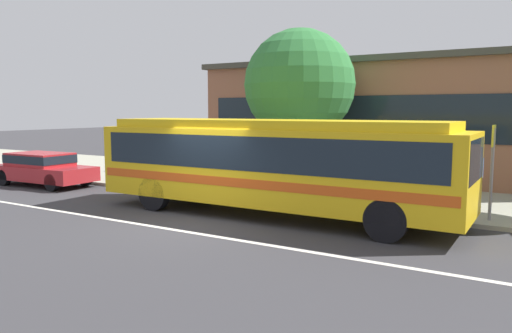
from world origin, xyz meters
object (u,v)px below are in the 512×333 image
(pedestrian_walking_along_curb, at_px, (218,163))
(bus_stop_sign, at_px, (492,160))
(street_tree_near_stop, at_px, (299,85))
(sedan_behind_bus, at_px, (42,167))
(pedestrian_standing_by_tree, at_px, (310,165))
(pedestrian_waiting_near_sign, at_px, (477,174))
(transit_bus, at_px, (272,160))

(pedestrian_walking_along_curb, bearing_deg, bus_stop_sign, 0.60)
(pedestrian_walking_along_curb, xyz_separation_m, street_tree_near_stop, (1.72, 2.80, 2.75))
(sedan_behind_bus, bearing_deg, bus_stop_sign, 6.30)
(pedestrian_walking_along_curb, relative_size, bus_stop_sign, 0.70)
(pedestrian_walking_along_curb, xyz_separation_m, pedestrian_standing_by_tree, (2.81, 1.46, -0.04))
(sedan_behind_bus, height_order, pedestrian_waiting_near_sign, pedestrian_waiting_near_sign)
(pedestrian_waiting_near_sign, xyz_separation_m, bus_stop_sign, (0.53, -1.43, 0.58))
(bus_stop_sign, bearing_deg, sedan_behind_bus, -173.70)
(pedestrian_standing_by_tree, bearing_deg, pedestrian_waiting_near_sign, 0.65)
(transit_bus, distance_m, street_tree_near_stop, 5.46)
(transit_bus, xyz_separation_m, pedestrian_standing_by_tree, (-0.41, 3.37, -0.48))
(pedestrian_waiting_near_sign, relative_size, pedestrian_standing_by_tree, 1.02)
(pedestrian_waiting_near_sign, distance_m, street_tree_near_stop, 7.03)
(pedestrian_waiting_near_sign, distance_m, pedestrian_standing_by_tree, 5.24)
(sedan_behind_bus, relative_size, pedestrian_standing_by_tree, 2.59)
(pedestrian_waiting_near_sign, relative_size, street_tree_near_stop, 0.29)
(pedestrian_waiting_near_sign, height_order, bus_stop_sign, bus_stop_sign)
(pedestrian_waiting_near_sign, bearing_deg, bus_stop_sign, -69.62)
(bus_stop_sign, bearing_deg, pedestrian_standing_by_tree, 166.64)
(sedan_behind_bus, height_order, street_tree_near_stop, street_tree_near_stop)
(transit_bus, relative_size, pedestrian_standing_by_tree, 6.27)
(pedestrian_walking_along_curb, bearing_deg, sedan_behind_bus, -167.18)
(pedestrian_standing_by_tree, xyz_separation_m, bus_stop_sign, (5.78, -1.37, 0.61))
(pedestrian_walking_along_curb, height_order, pedestrian_standing_by_tree, pedestrian_walking_along_curb)
(sedan_behind_bus, distance_m, pedestrian_standing_by_tree, 10.60)
(transit_bus, height_order, pedestrian_walking_along_curb, transit_bus)
(transit_bus, bearing_deg, pedestrian_walking_along_curb, 149.33)
(bus_stop_sign, height_order, street_tree_near_stop, street_tree_near_stop)
(transit_bus, bearing_deg, pedestrian_waiting_near_sign, 35.38)
(pedestrian_waiting_near_sign, distance_m, pedestrian_walking_along_curb, 8.20)
(sedan_behind_bus, relative_size, street_tree_near_stop, 0.75)
(pedestrian_walking_along_curb, height_order, street_tree_near_stop, street_tree_near_stop)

